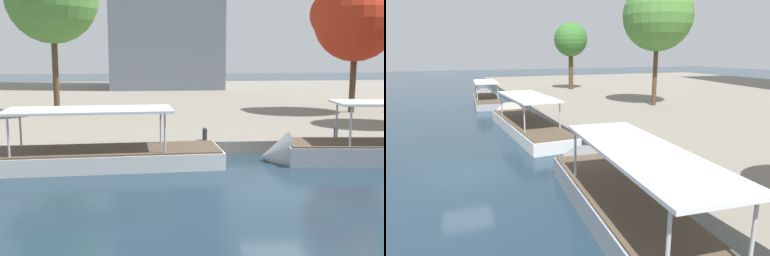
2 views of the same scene
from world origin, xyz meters
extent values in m
plane|color=#1E3342|center=(0.00, 0.00, 0.00)|extent=(220.00, 220.00, 0.00)
cube|color=#9EA3A8|center=(-24.18, 3.91, 0.16)|extent=(10.91, 3.31, 1.08)
cone|color=#9EA3A8|center=(-30.07, 4.21, 0.16)|extent=(1.52, 2.57, 2.50)
cube|color=brown|center=(-24.18, 3.91, 0.74)|extent=(10.69, 3.16, 0.08)
cylinder|color=#B2B2B7|center=(-27.20, 2.95, 1.69)|extent=(0.10, 0.10, 1.81)
cylinder|color=#B2B2B7|center=(-27.09, 5.17, 1.69)|extent=(0.10, 0.10, 1.81)
cylinder|color=#B2B2B7|center=(-21.28, 2.66, 1.69)|extent=(0.10, 0.10, 1.81)
cylinder|color=#B2B2B7|center=(-21.17, 4.87, 1.69)|extent=(0.10, 0.10, 1.81)
cube|color=silver|center=(-24.18, 3.91, 2.65)|extent=(6.81, 2.89, 0.12)
cube|color=silver|center=(-7.71, 5.14, 0.19)|extent=(12.72, 3.78, 1.23)
cone|color=silver|center=(-14.49, 4.78, 0.19)|extent=(1.55, 2.87, 2.79)
cube|color=brown|center=(-7.71, 5.14, 0.85)|extent=(12.46, 3.61, 0.08)
cylinder|color=#B2B2B7|center=(-11.10, 3.72, 1.80)|extent=(0.10, 0.10, 1.83)
cylinder|color=#B2B2B7|center=(-11.23, 6.20, 1.80)|extent=(0.10, 0.10, 1.83)
cylinder|color=#B2B2B7|center=(-4.19, 4.09, 1.80)|extent=(0.10, 0.10, 1.83)
cylinder|color=#B2B2B7|center=(-4.33, 6.57, 1.80)|extent=(0.10, 0.10, 1.83)
cube|color=silver|center=(-7.71, 5.14, 2.78)|extent=(7.93, 3.27, 0.12)
cube|color=#9EA3A8|center=(8.33, 4.99, 0.26)|extent=(13.03, 3.91, 1.33)
cone|color=#9EA3A8|center=(1.44, 5.60, 0.26)|extent=(1.62, 2.62, 2.50)
cube|color=brown|center=(8.33, 4.99, 0.96)|extent=(12.76, 3.75, 0.08)
cylinder|color=#B2B2B7|center=(4.71, 4.20, 1.97)|extent=(0.10, 0.10, 1.93)
cylinder|color=#B2B2B7|center=(4.91, 6.41, 1.97)|extent=(0.10, 0.10, 1.93)
cylinder|color=#B2B2B7|center=(11.74, 3.57, 1.97)|extent=(0.10, 0.10, 1.93)
cylinder|color=#B2B2B7|center=(11.94, 5.78, 1.97)|extent=(0.10, 0.10, 1.93)
cube|color=silver|center=(8.33, 4.99, 2.99)|extent=(8.15, 3.26, 0.12)
cylinder|color=#2D2D33|center=(-1.88, 7.95, 0.96)|extent=(0.26, 0.26, 0.50)
sphere|color=#2D2D33|center=(-1.88, 7.95, 1.28)|extent=(0.28, 0.28, 0.28)
cylinder|color=#2D2D33|center=(5.43, 7.70, 0.97)|extent=(0.22, 0.22, 0.52)
sphere|color=#2D2D33|center=(5.43, 7.70, 1.29)|extent=(0.24, 0.24, 0.24)
cylinder|color=#4C3823|center=(-29.88, 16.92, 3.40)|extent=(0.68, 0.68, 5.38)
sphere|color=#38702D|center=(-29.88, 16.92, 7.91)|extent=(4.84, 4.84, 4.84)
sphere|color=#38702D|center=(-30.12, 17.01, 7.64)|extent=(3.37, 3.37, 3.37)
sphere|color=#38702D|center=(-30.03, 16.27, 7.75)|extent=(3.16, 3.16, 3.16)
cylinder|color=#4C3823|center=(-11.97, 19.35, 3.84)|extent=(0.45, 0.45, 6.27)
sphere|color=#4C8438|center=(-11.97, 19.35, 9.56)|extent=(6.87, 6.87, 6.87)
sphere|color=#4C8438|center=(-12.45, 20.12, 8.70)|extent=(3.23, 3.23, 3.23)
sphere|color=#4C8438|center=(-11.85, 19.38, 9.33)|extent=(3.99, 3.99, 3.99)
camera|label=1|loc=(-4.85, -17.23, 5.45)|focal=43.92mm
camera|label=2|loc=(16.88, -0.52, 5.98)|focal=31.14mm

